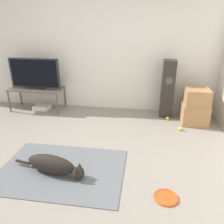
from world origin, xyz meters
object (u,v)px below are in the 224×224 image
Objects in this scene: cardboard_box_lower at (194,113)px; tennis_ball_near_speaker at (168,118)px; floor_speaker at (168,89)px; tv_stand at (37,91)px; cardboard_box_upper at (197,96)px; tennis_ball_by_boxes at (180,129)px; tv at (35,74)px; game_console at (42,107)px; frisbee at (166,197)px; dog at (54,165)px.

cardboard_box_lower is 7.55× the size of tennis_ball_near_speaker.
tv_stand is at bearing -179.14° from floor_speaker.
tennis_ball_by_boxes is at bearing -126.99° from cardboard_box_upper.
tv is (0.00, 0.00, 0.36)m from tv_stand.
frisbee is at bearing -42.52° from game_console.
tennis_ball_by_boxes is (0.22, -0.64, -0.53)m from floor_speaker.
tennis_ball_by_boxes is at bearing -71.26° from floor_speaker.
frisbee is at bearing -9.25° from dog.
frisbee is 0.23× the size of floor_speaker.
tv_stand reaches higher than dog.
cardboard_box_upper is 0.68m from tennis_ball_by_boxes.
tv_stand reaches higher than tennis_ball_near_speaker.
floor_speaker is 1.06× the size of tv.
cardboard_box_lower is 3.25m from tv_stand.
tv_stand is (-2.57, 2.29, 0.41)m from frisbee.
tv is at bearing 138.22° from frisbee.
floor_speaker is (1.53, 2.11, 0.44)m from dog.
dog reaches higher than tennis_ball_near_speaker.
cardboard_box_lower is at bearing -3.90° from game_console.
tennis_ball_near_speaker is at bearing 173.63° from cardboard_box_upper.
cardboard_box_upper is (2.03, 1.85, 0.40)m from dog.
floor_speaker is at bearing 0.79° from game_console.
cardboard_box_upper is at bearing -3.97° from tv.
cardboard_box_lower reaches higher than tennis_ball_near_speaker.
game_console is at bearing 175.92° from cardboard_box_upper.
tv reaches higher than frisbee.
floor_speaker is at bearing 54.11° from dog.
cardboard_box_upper is 0.68m from tennis_ball_near_speaker.
tv_stand is at bearing 176.25° from cardboard_box_lower.
cardboard_box_upper is at bearing -4.08° from game_console.
tennis_ball_by_boxes is 0.20× the size of game_console.
tv reaches higher than tennis_ball_near_speaker.
floor_speaker is at bearing 152.44° from cardboard_box_upper.
game_console is (-2.70, 0.17, 0.01)m from tennis_ball_near_speaker.
cardboard_box_upper is 6.90× the size of tennis_ball_by_boxes.
tv_stand is at bearing 138.25° from frisbee.
tv_stand is 17.07× the size of tennis_ball_by_boxes.
dog is 2.78m from cardboard_box_upper.
tv_stand is 2.80m from tennis_ball_near_speaker.
game_console is (-3.17, 0.22, -0.15)m from cardboard_box_lower.
frisbee is 2.40m from floor_speaker.
cardboard_box_lower is 0.47× the size of tv.
tv_stand is at bearing -176.13° from game_console.
game_console is at bearing 3.87° from tv_stand.
game_console is (-2.51, 2.30, 0.03)m from frisbee.
cardboard_box_lower is 1.49× the size of game_console.
game_console is at bearing 1.37° from tv.
game_console is (-2.88, 0.61, 0.01)m from tennis_ball_by_boxes.
tv reaches higher than tv_stand.
dog is 1.99× the size of cardboard_box_lower.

